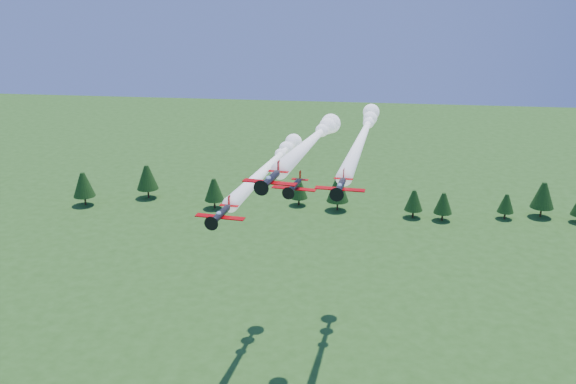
# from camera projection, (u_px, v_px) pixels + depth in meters

# --- Properties ---
(plane_lead) EXTENTS (11.57, 42.26, 3.70)m
(plane_lead) POSITION_uv_depth(u_px,v_px,m) (313.00, 139.00, 109.53)
(plane_lead) COLOR black
(plane_lead) RESTS_ON ground
(plane_left) EXTENTS (11.40, 50.80, 3.70)m
(plane_left) POSITION_uv_depth(u_px,v_px,m) (271.00, 164.00, 124.48)
(plane_left) COLOR black
(plane_left) RESTS_ON ground
(plane_right) EXTENTS (10.14, 59.57, 3.70)m
(plane_right) POSITION_uv_depth(u_px,v_px,m) (363.00, 134.00, 124.72)
(plane_right) COLOR black
(plane_right) RESTS_ON ground
(plane_slot) EXTENTS (7.30, 7.96, 2.55)m
(plane_slot) POSITION_uv_depth(u_px,v_px,m) (294.00, 186.00, 103.13)
(plane_slot) COLOR black
(plane_slot) RESTS_ON ground
(treeline) EXTENTS (167.92, 17.46, 11.72)m
(treeline) POSITION_uv_depth(u_px,v_px,m) (321.00, 191.00, 210.90)
(treeline) COLOR #382314
(treeline) RESTS_ON ground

